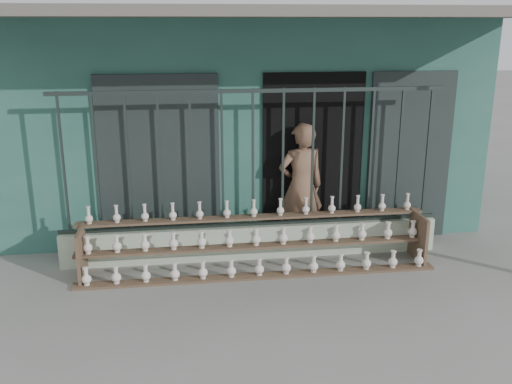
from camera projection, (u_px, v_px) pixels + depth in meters
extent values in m
plane|color=slate|center=(268.00, 301.00, 6.45)|extent=(60.00, 60.00, 0.00)
cube|color=#2C5D51|center=(231.00, 107.00, 10.08)|extent=(7.00, 5.00, 3.20)
cube|color=black|center=(312.00, 159.00, 7.95)|extent=(1.40, 0.12, 2.40)
cube|color=black|center=(160.00, 165.00, 7.64)|extent=(1.60, 0.08, 2.40)
cube|color=black|center=(409.00, 157.00, 8.09)|extent=(1.20, 0.08, 2.40)
cube|color=#59544C|center=(254.00, 12.00, 6.69)|extent=(7.40, 2.00, 0.12)
cube|color=beige|center=(253.00, 241.00, 7.62)|extent=(5.00, 0.20, 0.45)
cube|color=#283330|center=(63.00, 165.00, 7.00)|extent=(0.03, 0.03, 1.80)
cube|color=#283330|center=(96.00, 164.00, 7.05)|extent=(0.03, 0.03, 1.80)
cube|color=#283330|center=(128.00, 163.00, 7.10)|extent=(0.03, 0.03, 1.80)
cube|color=#283330|center=(160.00, 162.00, 7.15)|extent=(0.03, 0.03, 1.80)
cube|color=#283330|center=(191.00, 161.00, 7.20)|extent=(0.03, 0.03, 1.80)
cube|color=#283330|center=(222.00, 160.00, 7.25)|extent=(0.03, 0.03, 1.80)
cube|color=#283330|center=(253.00, 159.00, 7.30)|extent=(0.03, 0.03, 1.80)
cube|color=#283330|center=(283.00, 158.00, 7.35)|extent=(0.03, 0.03, 1.80)
cube|color=#283330|center=(313.00, 157.00, 7.40)|extent=(0.03, 0.03, 1.80)
cube|color=#283330|center=(342.00, 156.00, 7.45)|extent=(0.03, 0.03, 1.80)
cube|color=#283330|center=(371.00, 156.00, 7.50)|extent=(0.03, 0.03, 1.80)
cube|color=#283330|center=(399.00, 155.00, 7.55)|extent=(0.03, 0.03, 1.80)
cube|color=#283330|center=(427.00, 154.00, 7.60)|extent=(0.03, 0.03, 1.80)
cube|color=#283330|center=(253.00, 91.00, 7.05)|extent=(5.00, 0.04, 0.05)
cube|color=#283330|center=(253.00, 224.00, 7.55)|extent=(5.00, 0.04, 0.05)
cube|color=brown|center=(259.00, 276.00, 7.06)|extent=(4.50, 0.18, 0.03)
cube|color=brown|center=(256.00, 246.00, 7.22)|extent=(4.50, 0.18, 0.03)
cube|color=brown|center=(254.00, 217.00, 7.37)|extent=(4.50, 0.18, 0.03)
cube|color=brown|center=(82.00, 255.00, 6.94)|extent=(0.04, 0.55, 0.64)
cube|color=brown|center=(418.00, 237.00, 7.49)|extent=(0.04, 0.55, 0.64)
imported|color=brown|center=(301.00, 186.00, 7.80)|extent=(0.70, 0.51, 1.76)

